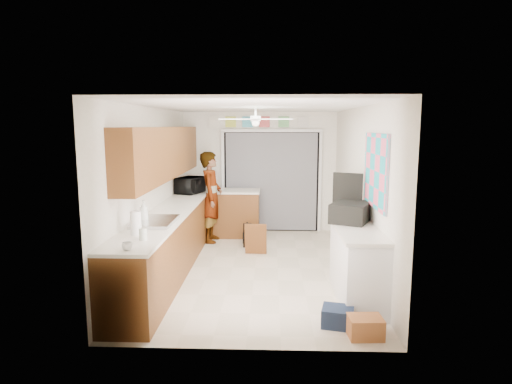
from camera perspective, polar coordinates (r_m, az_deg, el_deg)
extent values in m
plane|color=beige|center=(6.86, -0.12, -10.06)|extent=(5.00, 5.00, 0.00)
plane|color=white|center=(6.49, -0.13, 11.30)|extent=(5.00, 5.00, 0.00)
plane|color=white|center=(9.04, 0.48, 2.66)|extent=(3.20, 0.00, 3.20)
plane|color=white|center=(4.11, -1.45, -4.81)|extent=(3.20, 0.00, 3.20)
plane|color=white|center=(6.81, -13.70, 0.39)|extent=(0.00, 5.00, 5.00)
plane|color=white|center=(6.69, 13.70, 0.25)|extent=(0.00, 5.00, 5.00)
cube|color=brown|center=(6.89, -11.05, -6.21)|extent=(0.60, 4.80, 0.90)
cube|color=white|center=(6.79, -11.08, -2.38)|extent=(0.62, 4.80, 0.04)
cube|color=brown|center=(6.91, -12.14, 5.15)|extent=(0.32, 4.00, 0.80)
cube|color=silver|center=(5.83, -13.31, -3.93)|extent=(0.50, 0.76, 0.06)
cylinder|color=silver|center=(5.87, -15.13, -2.98)|extent=(0.03, 0.03, 0.22)
cube|color=brown|center=(8.70, -2.92, -2.93)|extent=(1.00, 0.60, 0.90)
cube|color=white|center=(8.61, -2.95, 0.13)|extent=(1.04, 0.64, 0.04)
cube|color=black|center=(9.03, 2.05, 1.37)|extent=(2.00, 0.06, 2.10)
cube|color=gray|center=(8.99, 2.05, 1.34)|extent=(1.90, 0.03, 2.05)
cube|color=white|center=(9.06, -4.41, 1.37)|extent=(0.06, 0.04, 2.10)
cube|color=white|center=(9.06, 8.52, 1.30)|extent=(0.06, 0.04, 2.10)
cube|color=white|center=(8.92, 2.09, 8.17)|extent=(2.10, 0.04, 0.06)
cube|color=#C3D446|center=(8.99, -3.40, 9.32)|extent=(0.22, 0.02, 0.22)
cube|color=#4FBAD3|center=(8.97, -1.14, 9.33)|extent=(0.22, 0.02, 0.22)
cube|color=#CC4C4F|center=(8.95, 1.13, 9.33)|extent=(0.22, 0.02, 0.22)
cube|color=#66B26A|center=(8.96, 3.72, 9.32)|extent=(0.22, 0.02, 0.22)
cube|color=silver|center=(8.98, 6.31, 9.28)|extent=(0.22, 0.02, 0.22)
cube|color=silver|center=(9.03, -5.64, 9.29)|extent=(0.22, 0.02, 0.26)
cube|color=white|center=(5.68, 13.34, -9.56)|extent=(0.50, 1.40, 0.90)
cube|color=white|center=(5.55, 13.41, -4.95)|extent=(0.54, 1.44, 0.04)
cube|color=#FF5D80|center=(5.67, 15.66, 2.75)|extent=(0.03, 1.15, 0.95)
cube|color=white|center=(6.69, -0.06, 9.69)|extent=(1.14, 1.14, 0.24)
imported|color=black|center=(8.26, -8.78, 0.90)|extent=(0.54, 0.65, 0.31)
imported|color=silver|center=(5.87, -14.73, -2.53)|extent=(0.12, 0.12, 0.31)
imported|color=white|center=(4.65, -16.81, -6.95)|extent=(0.14, 0.14, 0.09)
cylinder|color=silver|center=(5.01, -14.82, -5.46)|extent=(0.12, 0.12, 0.14)
cylinder|color=white|center=(5.26, -15.74, -4.00)|extent=(0.16, 0.16, 0.28)
cube|color=black|center=(5.90, 12.51, -2.63)|extent=(0.66, 0.73, 0.26)
cube|color=yellow|center=(5.92, 12.48, -3.68)|extent=(0.64, 0.71, 0.02)
cube|color=black|center=(6.14, 12.10, 0.19)|extent=(0.39, 0.20, 0.50)
cube|color=#BF663C|center=(4.88, 14.36, -17.06)|extent=(0.37, 0.29, 0.22)
cube|color=#151F35|center=(5.06, 10.85, -16.02)|extent=(0.40, 0.36, 0.21)
cube|color=brown|center=(7.43, -0.04, -6.29)|extent=(0.38, 0.16, 0.56)
imported|color=white|center=(8.23, -5.99, -0.67)|extent=(0.43, 0.64, 1.74)
cube|color=black|center=(8.04, -1.09, -5.63)|extent=(0.29, 0.57, 0.43)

